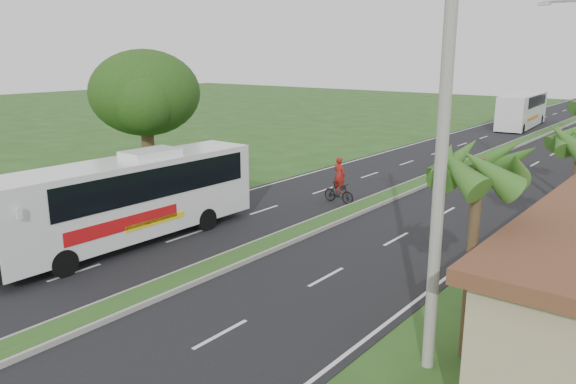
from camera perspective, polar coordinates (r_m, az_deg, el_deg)
The scene contains 11 objects.
ground at distance 18.00m, azimuth -14.93°, elevation -10.57°, with size 180.00×180.00×0.00m, color #27481A.
road_asphalt at distance 33.29m, azimuth 13.52°, elevation 0.88°, with size 14.00×160.00×0.02m, color black.
median_strip at distance 33.27m, azimuth 13.53°, elevation 1.04°, with size 1.20×160.00×0.18m.
lane_edge_left at distance 36.50m, azimuth 3.94°, elevation 2.36°, with size 0.12×160.00×0.01m, color silver.
lane_edge_right at distance 31.22m, azimuth 24.72°, elevation -0.91°, with size 0.12×160.00×0.01m, color silver.
palm_verge_a at distance 13.59m, azimuth 18.81°, elevation 2.22°, with size 2.40×2.40×5.45m.
shade_tree at distance 32.22m, azimuth -14.41°, elevation 9.45°, with size 6.30×6.00×7.54m.
utility_pole_a at distance 12.69m, azimuth 15.47°, elevation 5.95°, with size 1.60×0.28×11.00m.
coach_bus_main at distance 22.60m, azimuth -15.69°, elevation -0.25°, with size 2.46×11.17×3.60m.
coach_bus_far at distance 61.42m, azimuth 22.72°, elevation 7.83°, with size 3.33×11.57×3.33m.
motorcyclist at distance 28.01m, azimuth 5.20°, elevation 0.56°, with size 1.76×0.55×2.35m.
Camera 1 is at (13.33, -9.62, 7.34)m, focal length 35.00 mm.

